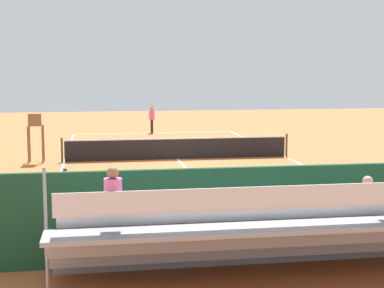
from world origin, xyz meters
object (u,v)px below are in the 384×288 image
object	(u,v)px
tennis_player	(152,117)
tennis_racket	(135,132)
equipment_bag	(304,239)
line_judge	(62,211)
tennis_net	(178,148)
tennis_ball_near	(119,137)
bleacher_stand	(291,232)
umpire_chair	(35,132)

from	to	relation	value
tennis_player	tennis_racket	distance (m)	1.56
equipment_bag	line_judge	size ratio (longest dim) A/B	0.47
tennis_player	tennis_racket	bearing A→B (deg)	-29.22
tennis_net	line_judge	world-z (taller)	line_judge
tennis_net	tennis_ball_near	xyz separation A→B (m)	(2.31, -9.01, -0.47)
equipment_bag	tennis_ball_near	distance (m)	22.67
bleacher_stand	tennis_player	world-z (taller)	bleacher_stand
bleacher_stand	tennis_racket	distance (m)	27.08
tennis_player	line_judge	distance (m)	24.74
tennis_net	tennis_player	bearing A→B (deg)	-89.38
tennis_racket	line_judge	distance (m)	25.19
bleacher_stand	tennis_racket	bearing A→B (deg)	-87.34
equipment_bag	tennis_racket	xyz separation A→B (m)	(2.24, -25.09, -0.16)
bleacher_stand	umpire_chair	distance (m)	16.63
bleacher_stand	line_judge	bearing A→B (deg)	-24.96
bleacher_stand	line_judge	xyz separation A→B (m)	(4.44, -2.07, 0.08)
line_judge	tennis_ball_near	bearing A→B (deg)	-95.24
tennis_net	bleacher_stand	distance (m)	15.35
equipment_bag	tennis_ball_near	world-z (taller)	equipment_bag
bleacher_stand	tennis_ball_near	distance (m)	24.49
umpire_chair	line_judge	size ratio (longest dim) A/B	1.11
equipment_bag	tennis_ball_near	xyz separation A→B (m)	(3.38, -22.41, -0.15)
line_judge	bleacher_stand	bearing A→B (deg)	155.04
tennis_net	tennis_racket	bearing A→B (deg)	-84.29
tennis_net	umpire_chair	xyz separation A→B (m)	(6.20, -0.05, 0.81)
bleacher_stand	umpire_chair	world-z (taller)	bleacher_stand
tennis_net	line_judge	bearing A→B (deg)	71.84
line_judge	equipment_bag	bearing A→B (deg)	178.71
umpire_chair	line_judge	world-z (taller)	umpire_chair
bleacher_stand	line_judge	distance (m)	4.90
tennis_racket	tennis_ball_near	size ratio (longest dim) A/B	8.85
tennis_net	umpire_chair	size ratio (longest dim) A/B	4.81
umpire_chair	tennis_racket	distance (m)	12.74
tennis_ball_near	bleacher_stand	bearing A→B (deg)	95.61
umpire_chair	line_judge	bearing A→B (deg)	97.88
tennis_racket	tennis_ball_near	world-z (taller)	tennis_ball_near
tennis_ball_near	tennis_racket	bearing A→B (deg)	-113.12
tennis_ball_near	umpire_chair	bearing A→B (deg)	66.54
umpire_chair	tennis_player	xyz separation A→B (m)	(-6.08, -11.05, -0.30)
umpire_chair	equipment_bag	distance (m)	15.33
umpire_chair	equipment_bag	world-z (taller)	umpire_chair
equipment_bag	tennis_player	world-z (taller)	tennis_player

